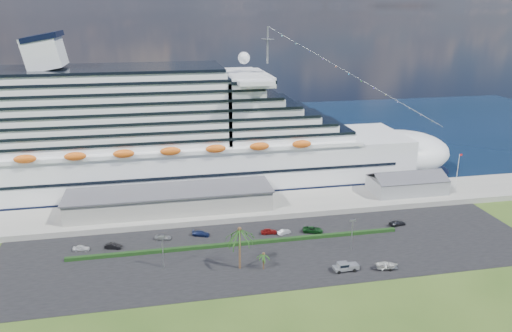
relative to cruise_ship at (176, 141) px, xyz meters
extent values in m
plane|color=#2C4717|center=(21.53, -64.00, -16.69)|extent=(420.00, 420.00, 0.00)
cube|color=black|center=(21.53, -53.00, -16.63)|extent=(140.00, 38.00, 0.12)
cube|color=gray|center=(21.53, -24.00, -15.79)|extent=(240.00, 20.00, 1.80)
cube|color=black|center=(21.53, 66.00, -16.68)|extent=(420.00, 160.00, 0.02)
cube|color=silver|center=(1.53, 0.00, -8.69)|extent=(160.00, 30.00, 16.00)
ellipsoid|color=silver|center=(81.53, 0.00, -8.69)|extent=(40.00, 30.00, 16.00)
cube|color=black|center=(1.53, 0.00, -15.49)|extent=(164.00, 30.60, 2.40)
cube|color=silver|center=(-10.47, 0.00, 12.91)|extent=(128.00, 26.00, 24.80)
cube|color=silver|center=(24.33, 0.00, 20.71)|extent=(14.00, 38.00, 3.20)
cube|color=silver|center=(-38.47, 0.00, 30.31)|extent=(11.58, 14.00, 11.58)
cylinder|color=gray|center=(31.53, 0.00, 31.31)|extent=(0.70, 0.70, 12.00)
ellipsoid|color=#D95A14|center=(-2.47, -15.80, 1.11)|extent=(90.00, 2.40, 2.60)
ellipsoid|color=#D95A14|center=(-2.47, 15.80, 1.11)|extent=(90.00, 2.40, 2.60)
cube|color=black|center=(1.53, 0.00, -7.89)|extent=(144.00, 30.40, 0.90)
cube|color=gray|center=(-3.47, -24.00, -11.89)|extent=(60.00, 14.00, 6.00)
cube|color=#4C4C54|center=(-3.47, -24.00, -8.79)|extent=(61.00, 15.00, 0.40)
cube|color=gray|center=(73.53, -24.00, -12.49)|extent=(24.00, 12.00, 4.80)
cube|color=#4C4C54|center=(73.53, -27.00, -8.89)|extent=(24.00, 6.31, 2.74)
cube|color=#4C4C54|center=(73.53, -21.00, -8.89)|extent=(24.00, 6.31, 2.74)
cylinder|color=silver|center=(91.53, -24.00, -8.89)|extent=(0.16, 0.16, 12.00)
cube|color=red|center=(92.03, -24.00, -3.29)|extent=(1.00, 0.04, 0.70)
cube|color=black|center=(13.53, -48.00, -16.12)|extent=(88.00, 1.10, 0.90)
cylinder|color=gray|center=(-6.47, -56.00, -12.57)|extent=(0.24, 0.24, 8.00)
cube|color=gray|center=(-6.47, -56.00, -8.47)|extent=(1.60, 0.35, 0.35)
cylinder|color=gray|center=(41.53, -56.00, -12.57)|extent=(0.24, 0.24, 8.00)
cube|color=gray|center=(41.53, -56.00, -8.47)|extent=(1.60, 0.35, 0.35)
cylinder|color=#47301E|center=(11.53, -60.00, -11.44)|extent=(0.54, 0.54, 10.50)
sphere|color=#47301E|center=(11.53, -60.00, -6.19)|extent=(0.98, 0.98, 0.98)
cylinder|color=#47301E|center=(17.03, -61.50, -14.59)|extent=(0.35, 0.35, 4.20)
sphere|color=#47301E|center=(17.03, -61.50, -12.49)|extent=(0.73, 0.73, 0.73)
imported|color=silver|center=(-27.14, -42.97, -15.87)|extent=(4.35, 2.33, 1.41)
imported|color=black|center=(-19.02, -43.45, -15.85)|extent=(4.68, 2.82, 1.46)
imported|color=gray|center=(-6.24, -40.54, -15.96)|extent=(4.80, 3.16, 1.22)
imported|color=#142049|center=(4.00, -40.39, -15.88)|extent=(5.17, 3.62, 1.39)
imported|color=maroon|center=(22.63, -42.81, -15.82)|extent=(4.52, 1.99, 1.52)
imported|color=silver|center=(26.72, -43.82, -15.93)|extent=(4.12, 2.69, 1.28)
imported|color=#0E3914|center=(34.86, -44.32, -15.79)|extent=(6.23, 4.40, 1.58)
imported|color=black|center=(60.13, -44.69, -15.84)|extent=(5.36, 2.87, 1.48)
cylinder|color=black|center=(34.00, -67.26, -16.13)|extent=(0.91, 0.35, 0.89)
cylinder|color=black|center=(34.00, -65.14, -16.13)|extent=(0.91, 0.35, 0.89)
cylinder|color=black|center=(37.91, -67.26, -16.13)|extent=(0.91, 0.35, 0.89)
cylinder|color=black|center=(37.91, -65.14, -16.13)|extent=(0.91, 0.35, 0.89)
cube|color=#A8ABAF|center=(36.12, -66.20, -15.74)|extent=(6.12, 2.50, 0.78)
cube|color=#A8ABAF|center=(37.74, -66.20, -15.29)|extent=(2.77, 2.29, 0.61)
cube|color=#A8ABAF|center=(35.34, -66.20, -14.96)|extent=(2.55, 2.23, 1.06)
cube|color=black|center=(35.34, -66.20, -14.85)|extent=(2.33, 2.27, 0.61)
cube|color=#A8ABAF|center=(33.56, -66.20, -15.52)|extent=(1.10, 2.16, 0.39)
cube|color=gray|center=(45.96, -67.60, -15.98)|extent=(5.13, 2.43, 0.13)
cylinder|color=gray|center=(43.71, -67.60, -15.98)|extent=(2.35, 0.38, 0.09)
cylinder|color=black|center=(46.39, -68.56, -16.23)|extent=(0.71, 0.32, 0.69)
cylinder|color=black|center=(46.39, -66.63, -16.23)|extent=(0.71, 0.32, 0.69)
imported|color=silver|center=(45.96, -67.60, -15.36)|extent=(5.88, 4.54, 1.13)
camera|label=1|loc=(-5.83, -165.54, 43.68)|focal=35.00mm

